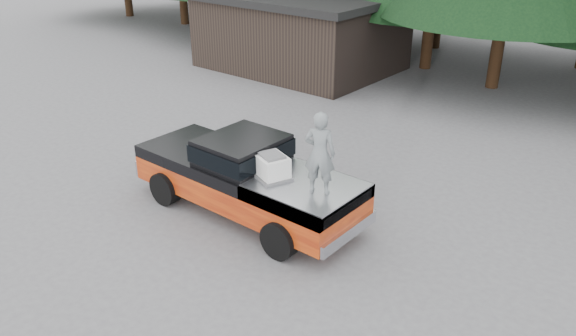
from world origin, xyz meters
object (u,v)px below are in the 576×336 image
Objects in this scene: man_on_bed at (320,153)px; utility_building at (301,30)px; pickup_truck at (247,187)px; air_compressor at (272,167)px.

man_on_bed is 14.98m from utility_building.
pickup_truck is at bearing -26.93° from man_on_bed.
man_on_bed is 0.21× the size of utility_building.
man_on_bed is at bearing -3.34° from pickup_truck.
utility_building is (-9.60, 11.49, -0.55)m from man_on_bed.
man_on_bed is (1.22, 0.09, 0.64)m from air_compressor.
pickup_truck is 8.48× the size of air_compressor.
pickup_truck is 2.71m from man_on_bed.
utility_building is (-8.38, 11.58, 0.09)m from air_compressor.
pickup_truck is 13.58m from utility_building.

